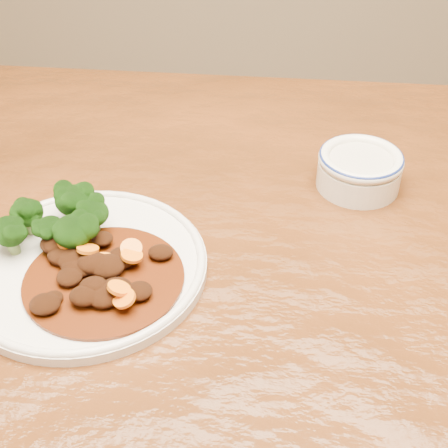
{
  "coord_description": "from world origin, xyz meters",
  "views": [
    {
      "loc": [
        -0.0,
        -0.54,
        1.22
      ],
      "look_at": [
        -0.04,
        0.02,
        0.77
      ],
      "focal_mm": 50.0,
      "sensor_mm": 36.0,
      "label": 1
    }
  ],
  "objects": [
    {
      "name": "dinner_plate",
      "position": [
        -0.19,
        -0.05,
        0.76
      ],
      "size": [
        0.27,
        0.27,
        0.02
      ],
      "rotation": [
        0.0,
        0.0,
        0.06
      ],
      "color": "silver",
      "rests_on": "dining_table"
    },
    {
      "name": "dip_bowl",
      "position": [
        0.12,
        0.14,
        0.78
      ],
      "size": [
        0.11,
        0.11,
        0.05
      ],
      "rotation": [
        0.0,
        0.0,
        0.26
      ],
      "color": "white",
      "rests_on": "dining_table"
    },
    {
      "name": "mince_stew",
      "position": [
        -0.17,
        -0.07,
        0.77
      ],
      "size": [
        0.17,
        0.17,
        0.03
      ],
      "color": "#4C1C08",
      "rests_on": "dinner_plate"
    },
    {
      "name": "broccoli_florets",
      "position": [
        -0.23,
        -0.01,
        0.79
      ],
      "size": [
        0.12,
        0.1,
        0.05
      ],
      "color": "olive",
      "rests_on": "dinner_plate"
    },
    {
      "name": "dining_table",
      "position": [
        0.0,
        0.0,
        0.67
      ],
      "size": [
        1.53,
        0.95,
        0.75
      ],
      "rotation": [
        0.0,
        0.0,
        -0.03
      ],
      "color": "#5E2E10",
      "rests_on": "ground"
    }
  ]
}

